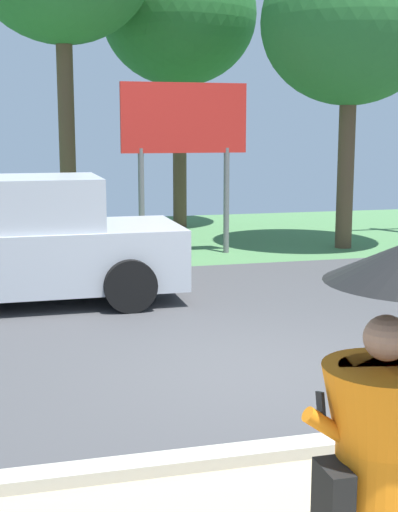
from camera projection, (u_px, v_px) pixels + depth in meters
ground_plane at (193, 309)px, 10.54m from camera, size 40.00×22.00×0.20m
monk_pedestrian at (388, 441)px, 3.46m from camera, size 1.04×0.92×2.13m
pickup_truck at (7, 245)px, 10.62m from camera, size 5.20×2.28×1.88m
roadside_billboard at (184, 131)px, 14.50m from camera, size 2.60×0.12×3.50m
tree_left_far at (351, 23)px, 14.99m from camera, size 3.79×3.79×6.52m
tree_center_back at (179, 15)px, 18.25m from camera, size 3.96×3.96×7.28m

